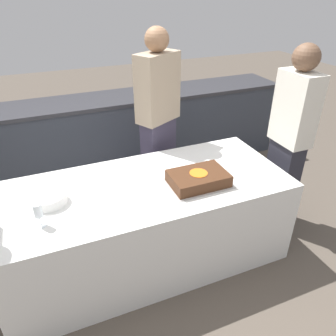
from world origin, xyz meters
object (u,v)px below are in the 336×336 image
person_cutting_cake (158,123)px  person_seated_right (289,139)px  cake (198,179)px  plate_stack (49,199)px  wine_glass (38,212)px

person_cutting_cake → person_seated_right: 1.16m
person_cutting_cake → person_seated_right: size_ratio=1.05×
cake → plate_stack: size_ratio=1.94×
wine_glass → person_seated_right: (2.05, 0.20, 0.03)m
person_cutting_cake → person_seated_right: bearing=115.8°
cake → person_cutting_cake: person_cutting_cake is taller
plate_stack → wine_glass: 0.25m
wine_glass → person_cutting_cake: person_cutting_cake is taller
wine_glass → person_seated_right: 2.06m
plate_stack → cake: bearing=-9.3°
plate_stack → person_cutting_cake: person_cutting_cake is taller
plate_stack → person_cutting_cake: 1.24m
person_seated_right → cake: bearing=-81.4°
plate_stack → wine_glass: size_ratio=1.47×
cake → plate_stack: bearing=170.7°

